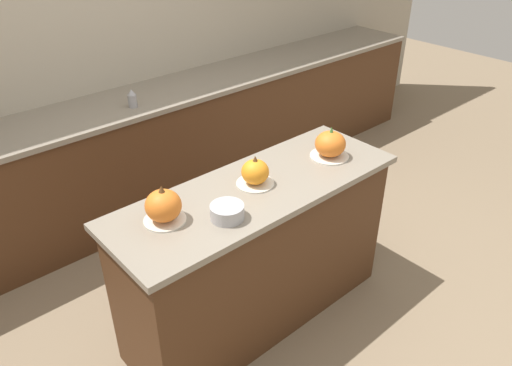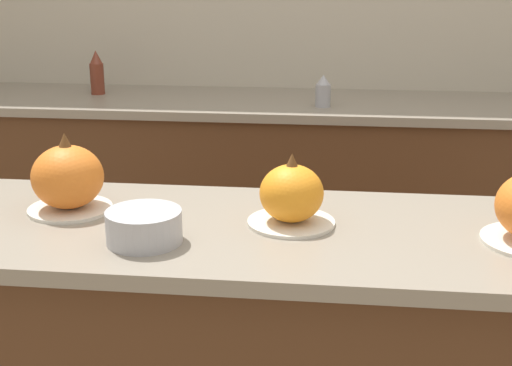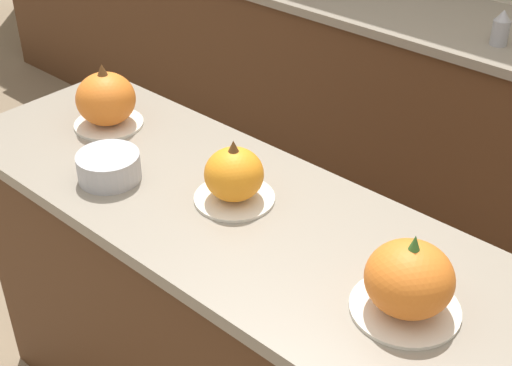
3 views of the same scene
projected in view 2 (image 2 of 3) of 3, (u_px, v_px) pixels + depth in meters
wall_back at (318, 11)px, 3.17m from camera, size 8.00×0.06×2.50m
back_counter at (311, 204)px, 3.10m from camera, size 6.00×0.60×0.91m
pumpkin_cake_left at (68, 179)px, 1.67m from camera, size 0.20×0.20×0.19m
pumpkin_cake_center at (291, 196)px, 1.58m from camera, size 0.20×0.20×0.16m
bottle_tall at (97, 73)px, 3.08m from camera, size 0.06×0.06×0.19m
bottle_short at (323, 91)px, 2.82m from camera, size 0.06×0.06×0.13m
mixing_bowl at (144, 227)px, 1.49m from camera, size 0.16×0.16×0.07m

